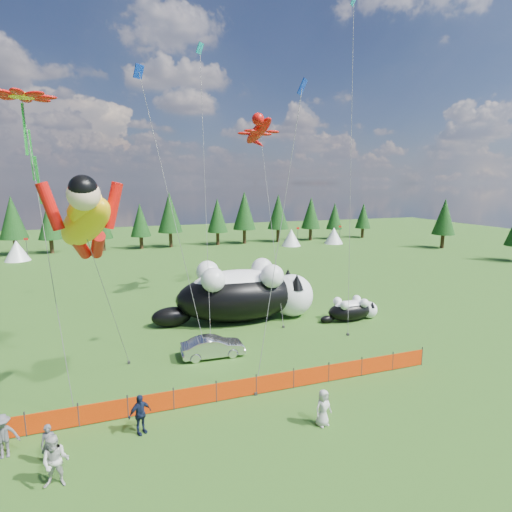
{
  "coord_description": "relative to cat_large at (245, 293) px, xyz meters",
  "views": [
    {
      "loc": [
        -4.9,
        -20.07,
        10.24
      ],
      "look_at": [
        3.4,
        4.0,
        5.6
      ],
      "focal_mm": 28.0,
      "sensor_mm": 36.0,
      "label": 1
    }
  ],
  "objects": [
    {
      "name": "ground",
      "position": [
        -3.78,
        -7.68,
        -2.12
      ],
      "size": [
        160.0,
        160.0,
        0.0
      ],
      "primitive_type": "plane",
      "color": "#143A0A",
      "rests_on": "ground"
    },
    {
      "name": "safety_fence",
      "position": [
        -3.78,
        -10.68,
        -1.62
      ],
      "size": [
        22.06,
        0.06,
        1.1
      ],
      "color": "#262626",
      "rests_on": "ground"
    },
    {
      "name": "tree_line",
      "position": [
        -3.78,
        37.32,
        1.88
      ],
      "size": [
        90.0,
        4.0,
        8.0
      ],
      "primitive_type": null,
      "color": "black",
      "rests_on": "ground"
    },
    {
      "name": "festival_tents",
      "position": [
        7.22,
        32.32,
        -0.72
      ],
      "size": [
        50.0,
        3.2,
        2.8
      ],
      "primitive_type": null,
      "color": "white",
      "rests_on": "ground"
    },
    {
      "name": "cat_large",
      "position": [
        0.0,
        0.0,
        0.0
      ],
      "size": [
        12.36,
        4.93,
        4.46
      ],
      "rotation": [
        0.0,
        0.0,
        -0.07
      ],
      "color": "black",
      "rests_on": "ground"
    },
    {
      "name": "cat_small",
      "position": [
        7.72,
        -2.69,
        -1.3
      ],
      "size": [
        4.8,
        1.72,
        1.74
      ],
      "rotation": [
        0.0,
        0.0,
        -0.0
      ],
      "color": "black",
      "rests_on": "ground"
    },
    {
      "name": "car",
      "position": [
        -3.8,
        -5.68,
        -1.5
      ],
      "size": [
        3.79,
        1.39,
        1.24
      ],
      "primitive_type": "imported",
      "rotation": [
        0.0,
        0.0,
        1.55
      ],
      "color": "silver",
      "rests_on": "ground"
    },
    {
      "name": "spectator_a",
      "position": [
        -11.59,
        -12.82,
        -1.34
      ],
      "size": [
        0.61,
        0.44,
        1.57
      ],
      "primitive_type": "imported",
      "rotation": [
        0.0,
        0.0,
        -0.12
      ],
      "color": "#515156",
      "rests_on": "ground"
    },
    {
      "name": "spectator_b",
      "position": [
        -11.19,
        -14.13,
        -1.18
      ],
      "size": [
        0.99,
        0.68,
        1.89
      ],
      "primitive_type": "imported",
      "rotation": [
        0.0,
        0.0,
        -0.16
      ],
      "color": "beige",
      "rests_on": "ground"
    },
    {
      "name": "spectator_c",
      "position": [
        -8.31,
        -12.0,
        -1.26
      ],
      "size": [
        1.13,
        0.9,
        1.72
      ],
      "primitive_type": "imported",
      "rotation": [
        0.0,
        0.0,
        0.45
      ],
      "color": "#131B34",
      "rests_on": "ground"
    },
    {
      "name": "spectator_d",
      "position": [
        -13.29,
        -11.83,
        -1.25
      ],
      "size": [
        1.16,
        0.66,
        1.73
      ],
      "primitive_type": "imported",
      "rotation": [
        0.0,
        0.0,
        0.08
      ],
      "color": "#515156",
      "rests_on": "ground"
    },
    {
      "name": "spectator_e",
      "position": [
        -0.89,
        -13.96,
        -1.31
      ],
      "size": [
        0.87,
        0.66,
        1.61
      ],
      "primitive_type": "imported",
      "rotation": [
        0.0,
        0.0,
        0.2
      ],
      "color": "beige",
      "rests_on": "ground"
    },
    {
      "name": "superhero_kite",
      "position": [
        -10.01,
        -9.9,
        6.52
      ],
      "size": [
        6.01,
        8.05,
        11.47
      ],
      "color": "yellow",
      "rests_on": "ground"
    },
    {
      "name": "gecko_kite",
      "position": [
        3.13,
        5.84,
        12.53
      ],
      "size": [
        3.91,
        11.92,
        16.97
      ],
      "color": "red",
      "rests_on": "ground"
    },
    {
      "name": "flower_kite",
      "position": [
        -12.35,
        -7.19,
        11.69
      ],
      "size": [
        3.47,
        4.38,
        14.19
      ],
      "color": "red",
      "rests_on": "ground"
    },
    {
      "name": "diamond_kite_a",
      "position": [
        -6.91,
        -1.75,
        13.96
      ],
      "size": [
        3.44,
        4.7,
        17.83
      ],
      "color": "#0B2EAE",
      "rests_on": "ground"
    },
    {
      "name": "diamond_kite_b",
      "position": [
        8.94,
        0.8,
        20.16
      ],
      "size": [
        4.02,
        7.12,
        25.1
      ],
      "color": "#0D95A0",
      "rests_on": "ground"
    },
    {
      "name": "diamond_kite_c",
      "position": [
        0.47,
        -8.2,
        12.37
      ],
      "size": [
        3.94,
        3.14,
        16.06
      ],
      "color": "#0B2EAE",
      "rests_on": "ground"
    },
    {
      "name": "diamond_kite_d",
      "position": [
        -2.24,
        3.62,
        17.03
      ],
      "size": [
        1.63,
        7.18,
        21.39
      ],
      "color": "#0D95A0",
      "rests_on": "ground"
    }
  ]
}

